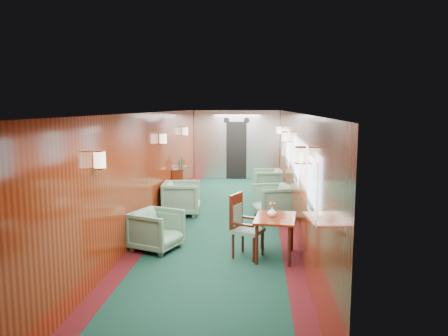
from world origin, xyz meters
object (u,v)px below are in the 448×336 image
(armchair_left_far, at_px, (182,198))
(armchair_right_far, at_px, (267,182))
(credenza, at_px, (181,183))
(dining_table, at_px, (275,223))
(armchair_left_near, at_px, (157,230))
(side_chair, at_px, (243,223))
(armchair_right_near, at_px, (273,201))

(armchair_left_far, distance_m, armchair_right_far, 3.22)
(credenza, bearing_deg, dining_table, -61.93)
(dining_table, distance_m, armchair_left_near, 2.10)
(side_chair, xyz_separation_m, armchair_left_far, (-1.53, 2.76, -0.19))
(armchair_left_near, bearing_deg, dining_table, -75.63)
(credenza, height_order, armchair_right_far, credenza)
(armchair_left_far, height_order, armchair_right_far, armchair_left_far)
(armchair_right_near, bearing_deg, armchair_left_far, -109.90)
(dining_table, distance_m, armchair_right_far, 5.26)
(credenza, xyz_separation_m, armchair_left_near, (0.33, -4.26, -0.10))
(armchair_right_far, bearing_deg, armchair_left_far, -44.21)
(side_chair, relative_size, armchair_left_far, 1.24)
(armchair_left_near, distance_m, armchair_left_far, 2.54)
(armchair_left_near, bearing_deg, armchair_right_near, -20.05)
(dining_table, height_order, armchair_left_near, armchair_left_near)
(armchair_left_near, height_order, armchair_left_far, armchair_left_far)
(credenza, height_order, armchair_right_near, credenza)
(dining_table, xyz_separation_m, armchair_left_near, (-2.08, 0.24, -0.23))
(armchair_left_far, relative_size, armchair_right_near, 1.03)
(side_chair, xyz_separation_m, armchair_right_near, (0.60, 2.66, -0.20))
(side_chair, relative_size, armchair_right_near, 1.29)
(armchair_right_near, bearing_deg, dining_table, -18.43)
(armchair_left_near, bearing_deg, credenza, 25.38)
(dining_table, relative_size, armchair_right_far, 1.24)
(dining_table, relative_size, armchair_right_near, 1.20)
(dining_table, bearing_deg, armchair_right_near, 95.60)
(side_chair, xyz_separation_m, armchair_right_far, (0.52, 5.23, -0.21))
(dining_table, height_order, armchair_right_near, armchair_right_near)
(dining_table, relative_size, side_chair, 0.93)
(side_chair, height_order, credenza, credenza)
(dining_table, relative_size, armchair_left_far, 1.16)
(armchair_right_near, xyz_separation_m, armchair_right_far, (-0.08, 2.57, -0.01))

